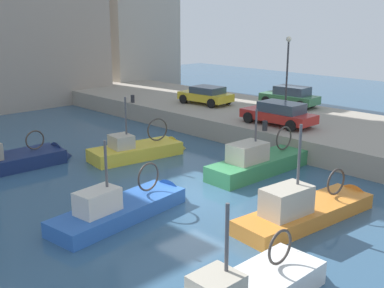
# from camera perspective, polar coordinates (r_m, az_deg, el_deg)

# --- Properties ---
(water_surface) EXTENTS (80.00, 80.00, 0.00)m
(water_surface) POSITION_cam_1_polar(r_m,az_deg,el_deg) (20.47, 0.27, -5.99)
(water_surface) COLOR #335675
(water_surface) RESTS_ON ground
(quay_wall) EXTENTS (9.00, 56.00, 1.20)m
(quay_wall) POSITION_cam_1_polar(r_m,az_deg,el_deg) (29.13, 16.74, 1.06)
(quay_wall) COLOR #9E9384
(quay_wall) RESTS_ON ground
(fishing_boat_green) EXTENTS (6.98, 2.06, 3.92)m
(fishing_boat_green) POSITION_cam_1_polar(r_m,az_deg,el_deg) (23.62, 8.59, -2.84)
(fishing_boat_green) COLOR #388951
(fishing_boat_green) RESTS_ON ground
(fishing_boat_yellow) EXTENTS (5.88, 2.64, 4.14)m
(fishing_boat_yellow) POSITION_cam_1_polar(r_m,az_deg,el_deg) (25.84, -5.98, -1.30)
(fishing_boat_yellow) COLOR gold
(fishing_boat_yellow) RESTS_ON ground
(fishing_boat_navy) EXTENTS (6.31, 2.42, 5.01)m
(fishing_boat_navy) POSITION_cam_1_polar(r_m,az_deg,el_deg) (25.42, -20.40, -2.42)
(fishing_boat_navy) COLOR navy
(fishing_boat_navy) RESTS_ON ground
(fishing_boat_orange) EXTENTS (7.04, 2.41, 4.50)m
(fishing_boat_orange) POSITION_cam_1_polar(r_m,az_deg,el_deg) (18.58, 13.95, -8.20)
(fishing_boat_orange) COLOR orange
(fishing_boat_orange) RESTS_ON ground
(fishing_boat_blue) EXTENTS (6.56, 2.41, 3.92)m
(fishing_boat_blue) POSITION_cam_1_polar(r_m,az_deg,el_deg) (18.55, -7.76, -8.06)
(fishing_boat_blue) COLOR #2D60B7
(fishing_boat_blue) RESTS_ON ground
(parked_car_red) EXTENTS (1.94, 4.40, 1.34)m
(parked_car_red) POSITION_cam_1_polar(r_m,az_deg,el_deg) (28.02, 10.35, 3.63)
(parked_car_red) COLOR red
(parked_car_red) RESTS_ON quay_wall
(parked_car_yellow) EXTENTS (2.30, 3.95, 1.26)m
(parked_car_yellow) POSITION_cam_1_polar(r_m,az_deg,el_deg) (34.18, 1.69, 5.88)
(parked_car_yellow) COLOR gold
(parked_car_yellow) RESTS_ON quay_wall
(parked_car_green) EXTENTS (2.06, 4.12, 1.40)m
(parked_car_green) POSITION_cam_1_polar(r_m,az_deg,el_deg) (33.99, 11.61, 5.62)
(parked_car_green) COLOR #387547
(parked_car_green) RESTS_ON quay_wall
(mooring_bollard_south) EXTENTS (0.28, 0.28, 0.55)m
(mooring_bollard_south) POSITION_cam_1_polar(r_m,az_deg,el_deg) (26.60, 8.68, 2.17)
(mooring_bollard_south) COLOR #2D2D33
(mooring_bollard_south) RESTS_ON quay_wall
(mooring_bollard_mid) EXTENTS (0.28, 0.28, 0.55)m
(mooring_bollard_mid) POSITION_cam_1_polar(r_m,az_deg,el_deg) (35.04, -7.09, 5.37)
(mooring_bollard_mid) COLOR #2D2D33
(mooring_bollard_mid) RESTS_ON quay_wall
(quay_streetlamp) EXTENTS (0.36, 0.36, 4.83)m
(quay_streetlamp) POSITION_cam_1_polar(r_m,az_deg,el_deg) (32.20, 11.33, 9.68)
(quay_streetlamp) COLOR #38383D
(quay_streetlamp) RESTS_ON quay_wall
(waterfront_building_west) EXTENTS (7.91, 9.30, 16.69)m
(waterfront_building_west) POSITION_cam_1_polar(r_m,az_deg,el_deg) (50.91, -8.25, 16.16)
(waterfront_building_west) COLOR #B2A899
(waterfront_building_west) RESTS_ON ground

